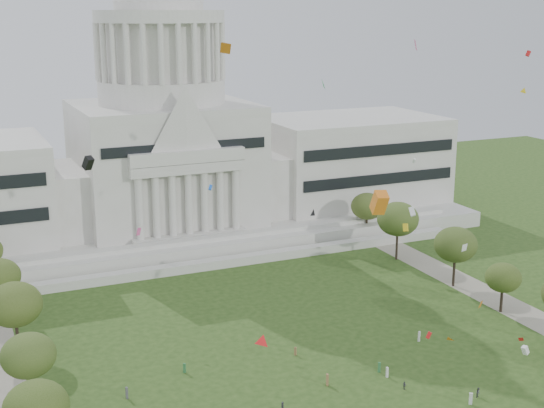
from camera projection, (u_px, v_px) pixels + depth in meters
capitol at (164, 150)px, 195.36m from camera, size 160.00×64.50×91.30m
path_right at (531, 317)px, 145.76m from camera, size 8.00×160.00×0.04m
row_tree_l_2 at (36, 408)px, 95.84m from camera, size 8.42×8.42×11.97m
row_tree_l_3 at (28, 356)px, 110.99m from camera, size 8.12×8.12×11.55m
row_tree_r_3 at (503, 278)px, 146.56m from camera, size 7.01×7.01×9.98m
row_tree_l_4 at (15, 305)px, 127.08m from camera, size 9.29×9.29×13.21m
row_tree_r_4 at (456, 245)px, 159.93m from camera, size 9.19×9.19×13.06m
row_tree_r_5 at (398, 219)px, 177.11m from camera, size 9.82×9.82×13.96m
row_tree_r_6 at (367, 206)px, 194.31m from camera, size 8.42×8.42×11.97m
person_2 at (478, 392)px, 115.42m from camera, size 0.91×0.82×1.59m
person_10 at (404, 385)px, 117.78m from camera, size 0.59×0.87×1.36m
kite_swarm at (375, 229)px, 102.71m from camera, size 87.25×95.96×63.31m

